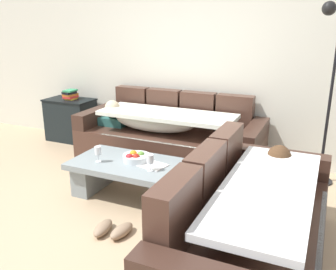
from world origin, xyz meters
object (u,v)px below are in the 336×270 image
object	(u,v)px
wine_glass_near_right	(150,160)
couch_near_window	(252,226)
wine_glass_near_left	(98,151)
side_cabinet	(71,120)
open_magazine	(152,165)
couch_along_wall	(167,137)
coffee_table	(130,175)
book_stack_on_cabinet	(70,94)
pair_of_shoes	(112,229)
floor_lamp	(327,85)
fruit_bowl	(136,157)

from	to	relation	value
wine_glass_near_right	couch_near_window	bearing A→B (deg)	-25.25
wine_glass_near_left	side_cabinet	bearing A→B (deg)	136.69
couch_near_window	open_magazine	xyz separation A→B (m)	(-1.14, 0.64, 0.05)
couch_along_wall	coffee_table	xyz separation A→B (m)	(0.05, -1.05, -0.09)
couch_near_window	coffee_table	distance (m)	1.53
coffee_table	book_stack_on_cabinet	distance (m)	2.22
open_magazine	pair_of_shoes	world-z (taller)	open_magazine
wine_glass_near_right	book_stack_on_cabinet	xyz separation A→B (m)	(-2.05, 1.39, 0.22)
wine_glass_near_right	open_magazine	xyz separation A→B (m)	(-0.05, 0.12, -0.11)
couch_along_wall	open_magazine	distance (m)	1.09
wine_glass_near_left	open_magazine	bearing A→B (deg)	13.68
floor_lamp	pair_of_shoes	size ratio (longest dim) A/B	6.05
fruit_bowl	wine_glass_near_left	world-z (taller)	wine_glass_near_left
couch_near_window	wine_glass_near_right	bearing A→B (deg)	64.75
coffee_table	pair_of_shoes	xyz separation A→B (m)	(0.22, -0.69, -0.19)
book_stack_on_cabinet	couch_along_wall	bearing A→B (deg)	-7.64
couch_near_window	floor_lamp	world-z (taller)	floor_lamp
coffee_table	couch_near_window	bearing A→B (deg)	-24.36
open_magazine	wine_glass_near_right	bearing A→B (deg)	-58.64
book_stack_on_cabinet	floor_lamp	world-z (taller)	floor_lamp
floor_lamp	pair_of_shoes	distance (m)	2.63
fruit_bowl	wine_glass_near_left	distance (m)	0.39
open_magazine	side_cabinet	xyz separation A→B (m)	(-2.03, 1.27, -0.06)
coffee_table	book_stack_on_cabinet	xyz separation A→B (m)	(-1.76, 1.28, 0.47)
couch_near_window	pair_of_shoes	distance (m)	1.20
side_cabinet	book_stack_on_cabinet	xyz separation A→B (m)	(0.02, 0.00, 0.39)
couch_along_wall	fruit_bowl	size ratio (longest dim) A/B	8.31
book_stack_on_cabinet	pair_of_shoes	bearing A→B (deg)	-44.95
fruit_bowl	book_stack_on_cabinet	xyz separation A→B (m)	(-1.81, 1.23, 0.29)
pair_of_shoes	couch_near_window	bearing A→B (deg)	3.24
fruit_bowl	open_magazine	size ratio (longest dim) A/B	1.00
wine_glass_near_left	book_stack_on_cabinet	distance (m)	2.04
couch_near_window	fruit_bowl	size ratio (longest dim) A/B	7.30
coffee_table	floor_lamp	xyz separation A→B (m)	(1.74, 1.16, 0.88)
coffee_table	wine_glass_near_right	xyz separation A→B (m)	(0.30, -0.11, 0.26)
couch_near_window	wine_glass_near_left	size ratio (longest dim) A/B	12.31
open_magazine	book_stack_on_cabinet	xyz separation A→B (m)	(-2.01, 1.27, 0.33)
couch_near_window	wine_glass_near_left	bearing A→B (deg)	73.31
couch_along_wall	pair_of_shoes	distance (m)	1.79
wine_glass_near_left	wine_glass_near_right	xyz separation A→B (m)	(0.59, 0.01, 0.00)
coffee_table	side_cabinet	world-z (taller)	side_cabinet
side_cabinet	couch_along_wall	bearing A→B (deg)	-7.46
couch_near_window	book_stack_on_cabinet	world-z (taller)	couch_near_window
wine_glass_near_right	floor_lamp	distance (m)	2.02
couch_near_window	open_magazine	distance (m)	1.30
side_cabinet	floor_lamp	xyz separation A→B (m)	(3.52, -0.12, 0.80)
couch_along_wall	open_magazine	world-z (taller)	couch_along_wall
fruit_bowl	wine_glass_near_right	xyz separation A→B (m)	(0.25, -0.16, 0.07)
couch_along_wall	wine_glass_near_left	world-z (taller)	couch_along_wall
book_stack_on_cabinet	wine_glass_near_left	bearing A→B (deg)	-43.83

